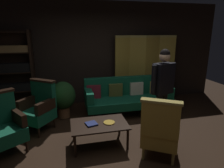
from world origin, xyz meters
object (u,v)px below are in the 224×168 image
object	(u,v)px
armchair_wing_right	(3,125)
coffee_table	(99,126)
potted_plant	(63,97)
bookshelf	(15,71)
armchair_wing_left	(39,107)
armchair_gilt_accent	(160,129)
standing_figure	(163,85)
book_navy_cloth	(91,124)
folding_screen	(144,68)
brass_tray	(109,122)
velvet_couch	(127,95)

from	to	relation	value
armchair_wing_right	coffee_table	bearing A→B (deg)	-6.46
coffee_table	potted_plant	distance (m)	1.53
bookshelf	potted_plant	world-z (taller)	bookshelf
potted_plant	armchair_wing_left	bearing A→B (deg)	-133.93
armchair_gilt_accent	standing_figure	distance (m)	0.94
armchair_gilt_accent	book_navy_cloth	bearing A→B (deg)	151.49
folding_screen	brass_tray	xyz separation A→B (m)	(-1.51, -2.06, -0.56)
folding_screen	armchair_wing_right	distance (m)	3.81
standing_figure	potted_plant	size ratio (longest dim) A/B	1.94
velvet_couch	standing_figure	xyz separation A→B (m)	(0.31, -1.21, 0.57)
armchair_gilt_accent	folding_screen	bearing A→B (deg)	73.11
folding_screen	velvet_couch	size ratio (longest dim) A/B	0.90
potted_plant	book_navy_cloth	world-z (taller)	potted_plant
folding_screen	velvet_couch	xyz separation A→B (m)	(-0.74, -0.72, -0.53)
brass_tray	folding_screen	bearing A→B (deg)	53.76
armchair_wing_left	brass_tray	bearing A→B (deg)	-35.02
folding_screen	coffee_table	world-z (taller)	folding_screen
coffee_table	brass_tray	bearing A→B (deg)	-5.35
bookshelf	velvet_couch	bearing A→B (deg)	-15.30
coffee_table	armchair_wing_right	xyz separation A→B (m)	(-1.61, 0.18, 0.12)
bookshelf	armchair_wing_left	bearing A→B (deg)	-61.17
coffee_table	armchair_gilt_accent	size ratio (longest dim) A/B	0.96
coffee_table	armchair_wing_left	world-z (taller)	armchair_wing_left
potted_plant	coffee_table	bearing A→B (deg)	-65.59
folding_screen	bookshelf	world-z (taller)	bookshelf
book_navy_cloth	brass_tray	world-z (taller)	book_navy_cloth
armchair_gilt_accent	standing_figure	world-z (taller)	standing_figure
armchair_wing_right	potted_plant	world-z (taller)	armchair_wing_right
armchair_wing_left	armchair_wing_right	bearing A→B (deg)	-125.03
potted_plant	brass_tray	bearing A→B (deg)	-60.14
bookshelf	book_navy_cloth	bearing A→B (deg)	-51.94
folding_screen	armchair_wing_left	distance (m)	3.07
potted_plant	brass_tray	size ratio (longest dim) A/B	4.33
armchair_wing_right	book_navy_cloth	world-z (taller)	armchair_wing_right
velvet_couch	book_navy_cloth	size ratio (longest dim) A/B	11.21
velvet_couch	armchair_wing_right	world-z (taller)	armchair_wing_right
bookshelf	brass_tray	size ratio (longest dim) A/B	10.11
coffee_table	armchair_wing_left	size ratio (longest dim) A/B	0.96
velvet_couch	standing_figure	size ratio (longest dim) A/B	1.25
armchair_wing_left	potted_plant	distance (m)	0.70
book_navy_cloth	brass_tray	size ratio (longest dim) A/B	0.93
armchair_gilt_accent	brass_tray	bearing A→B (deg)	142.41
coffee_table	armchair_wing_right	bearing A→B (deg)	173.54
armchair_gilt_accent	armchair_wing_right	world-z (taller)	same
standing_figure	armchair_wing_right	bearing A→B (deg)	178.58
velvet_couch	book_navy_cloth	bearing A→B (deg)	-129.26
armchair_gilt_accent	potted_plant	bearing A→B (deg)	127.90
armchair_gilt_accent	book_navy_cloth	xyz separation A→B (m)	(-1.03, 0.56, -0.06)
standing_figure	book_navy_cloth	bearing A→B (deg)	-175.20
velvet_couch	coffee_table	size ratio (longest dim) A/B	2.12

